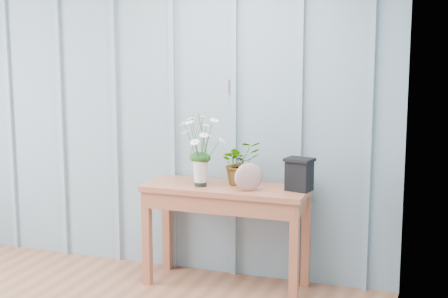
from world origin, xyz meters
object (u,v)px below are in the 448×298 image
at_px(felt_disc_vessel, 249,177).
at_px(carved_box, 299,174).
at_px(daisy_vase, 200,140).
at_px(sideboard, 226,201).

relative_size(felt_disc_vessel, carved_box, 0.87).
height_order(daisy_vase, carved_box, daisy_vase).
bearing_deg(sideboard, carved_box, 3.52).
bearing_deg(felt_disc_vessel, carved_box, -7.35).
height_order(felt_disc_vessel, carved_box, carved_box).
bearing_deg(daisy_vase, sideboard, 20.29).
bearing_deg(sideboard, felt_disc_vessel, -27.19).
distance_m(sideboard, felt_disc_vessel, 0.31).
height_order(sideboard, daisy_vase, daisy_vase).
xyz_separation_m(daisy_vase, carved_box, (0.71, 0.10, -0.22)).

